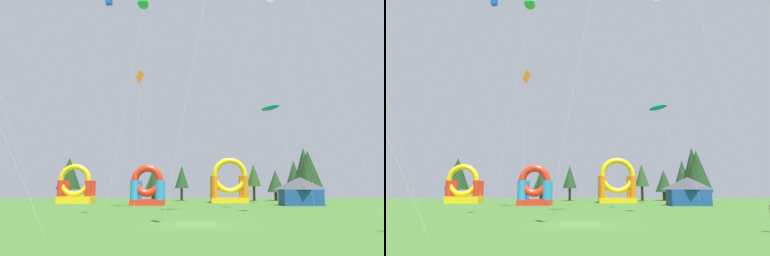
% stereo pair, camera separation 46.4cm
% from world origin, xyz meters
% --- Properties ---
extents(ground_plane, '(120.00, 120.00, 0.00)m').
position_xyz_m(ground_plane, '(0.00, 0.00, 0.00)').
color(ground_plane, '#3D6B28').
extents(kite_teal_parafoil, '(5.86, 5.39, 16.29)m').
position_xyz_m(kite_teal_parafoil, '(13.57, 30.92, 15.69)').
color(kite_teal_parafoil, '#0C7F7A').
rests_on(kite_teal_parafoil, ground_plane).
extents(kite_green_delta, '(4.70, 2.80, 27.24)m').
position_xyz_m(kite_green_delta, '(-5.98, 16.37, 26.33)').
color(kite_green_delta, green).
rests_on(kite_green_delta, ground_plane).
extents(kite_blue_box, '(1.98, 7.08, 20.41)m').
position_xyz_m(kite_blue_box, '(-7.96, 4.53, 19.82)').
color(kite_blue_box, blue).
rests_on(kite_blue_box, ground_plane).
extents(kite_orange_diamond, '(1.15, 3.38, 17.53)m').
position_xyz_m(kite_orange_diamond, '(-6.51, 18.52, 16.78)').
color(kite_orange_diamond, orange).
rests_on(kite_orange_diamond, ground_plane).
extents(inflatable_yellow_castle, '(6.27, 4.14, 7.59)m').
position_xyz_m(inflatable_yellow_castle, '(7.03, 34.96, 2.88)').
color(inflatable_yellow_castle, yellow).
rests_on(inflatable_yellow_castle, ground_plane).
extents(inflatable_orange_dome, '(5.01, 4.88, 5.97)m').
position_xyz_m(inflatable_orange_dome, '(-6.19, 27.75, 2.18)').
color(inflatable_orange_dome, red).
rests_on(inflatable_orange_dome, ground_plane).
extents(inflatable_blue_arch, '(5.59, 3.85, 6.42)m').
position_xyz_m(inflatable_blue_arch, '(-18.78, 34.10, 2.22)').
color(inflatable_blue_arch, yellow).
rests_on(inflatable_blue_arch, ground_plane).
extents(festival_tent, '(5.71, 3.59, 4.11)m').
position_xyz_m(festival_tent, '(16.40, 26.25, 2.06)').
color(festival_tent, '#19478C').
rests_on(festival_tent, ground_plane).
extents(tree_row_0, '(4.67, 4.67, 8.30)m').
position_xyz_m(tree_row_0, '(-22.90, 43.25, 5.21)').
color(tree_row_0, '#4C331E').
rests_on(tree_row_0, ground_plane).
extents(tree_row_1, '(3.33, 3.33, 6.32)m').
position_xyz_m(tree_row_1, '(-6.61, 42.69, 4.05)').
color(tree_row_1, '#4C331E').
rests_on(tree_row_1, ground_plane).
extents(tree_row_2, '(2.71, 2.71, 6.42)m').
position_xyz_m(tree_row_2, '(-6.25, 41.30, 4.24)').
color(tree_row_2, '#4C331E').
rests_on(tree_row_2, ground_plane).
extents(tree_row_3, '(2.77, 2.77, 7.00)m').
position_xyz_m(tree_row_3, '(-1.13, 45.75, 4.65)').
color(tree_row_3, '#4C331E').
rests_on(tree_row_3, ground_plane).
extents(tree_row_4, '(2.81, 2.81, 7.11)m').
position_xyz_m(tree_row_4, '(12.98, 43.46, 4.88)').
color(tree_row_4, '#4C331E').
rests_on(tree_row_4, ground_plane).
extents(tree_row_5, '(3.33, 3.33, 6.07)m').
position_xyz_m(tree_row_5, '(17.78, 45.53, 3.84)').
color(tree_row_5, '#4C331E').
rests_on(tree_row_5, ground_plane).
extents(tree_row_6, '(3.55, 3.55, 7.91)m').
position_xyz_m(tree_row_6, '(21.32, 44.66, 5.04)').
color(tree_row_6, '#4C331E').
rests_on(tree_row_6, ground_plane).
extents(tree_row_7, '(4.52, 4.52, 10.39)m').
position_xyz_m(tree_row_7, '(22.89, 43.09, 6.45)').
color(tree_row_7, '#4C331E').
rests_on(tree_row_7, ground_plane).
extents(tree_row_8, '(5.70, 5.70, 9.67)m').
position_xyz_m(tree_row_8, '(23.32, 41.87, 5.64)').
color(tree_row_8, '#4C331E').
rests_on(tree_row_8, ground_plane).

